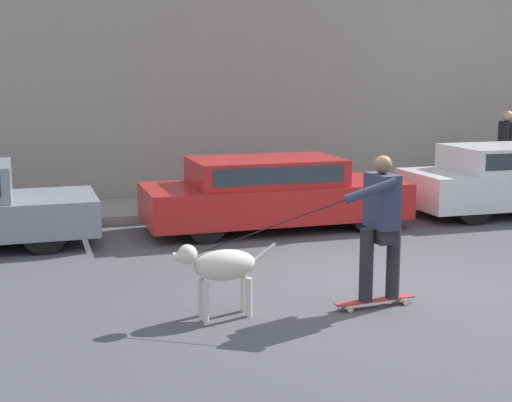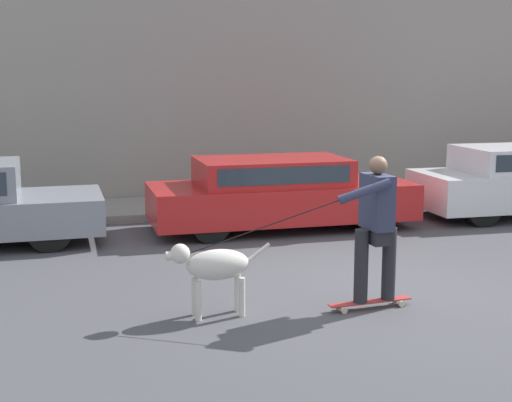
% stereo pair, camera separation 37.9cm
% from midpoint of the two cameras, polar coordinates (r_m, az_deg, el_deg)
% --- Properties ---
extents(ground_plane, '(36.00, 36.00, 0.00)m').
position_cam_midpoint_polar(ground_plane, '(8.84, 10.70, -7.15)').
color(ground_plane, '#47474C').
extents(back_wall, '(32.00, 0.30, 5.33)m').
position_cam_midpoint_polar(back_wall, '(14.98, -0.39, 10.34)').
color(back_wall, gray).
rests_on(back_wall, ground_plane).
extents(sidewalk_curb, '(30.00, 1.94, 0.15)m').
position_cam_midpoint_polar(sidewalk_curb, '(14.10, 0.75, -0.22)').
color(sidewalk_curb, gray).
rests_on(sidewalk_curb, ground_plane).
extents(parked_car_1, '(4.46, 1.71, 1.21)m').
position_cam_midpoint_polar(parked_car_1, '(12.07, 2.77, 0.59)').
color(parked_car_1, black).
rests_on(parked_car_1, ground_plane).
extents(dog, '(1.16, 0.36, 0.83)m').
position_cam_midpoint_polar(dog, '(7.69, -1.97, -5.24)').
color(dog, beige).
rests_on(dog, ground_plane).
extents(skateboarder, '(2.61, 0.64, 1.72)m').
position_cam_midpoint_polar(skateboarder, '(8.00, 10.85, -1.76)').
color(skateboarder, beige).
rests_on(skateboarder, ground_plane).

